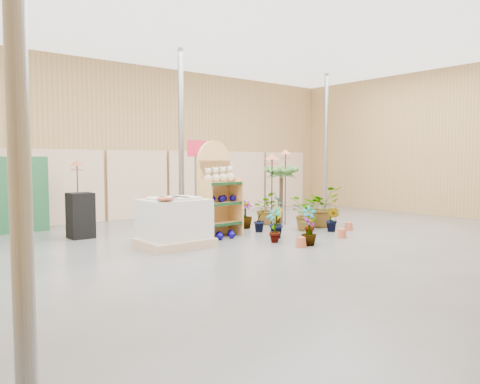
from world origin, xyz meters
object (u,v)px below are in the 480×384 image
object	(u,v)px
potted_plant_2	(305,214)
display_shelf	(217,192)
pallet_stack	(174,223)
bird_table_front	(272,159)

from	to	relation	value
potted_plant_2	display_shelf	bearing A→B (deg)	160.18
pallet_stack	potted_plant_2	world-z (taller)	pallet_stack
pallet_stack	potted_plant_2	bearing A→B (deg)	-2.96
pallet_stack	potted_plant_2	xyz separation A→B (m)	(3.58, -0.16, -0.07)
display_shelf	bird_table_front	size ratio (longest dim) A/B	1.15
bird_table_front	potted_plant_2	world-z (taller)	bird_table_front
pallet_stack	potted_plant_2	distance (m)	3.58
bird_table_front	potted_plant_2	bearing A→B (deg)	3.74
bird_table_front	potted_plant_2	size ratio (longest dim) A/B	2.28
display_shelf	pallet_stack	distance (m)	1.66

